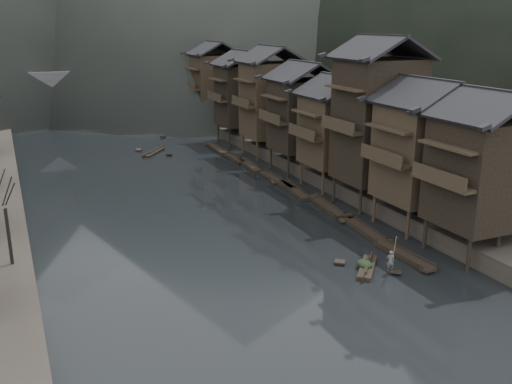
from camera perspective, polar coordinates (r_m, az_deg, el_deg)
water at (r=45.81m, az=-2.07°, el=-5.96°), size 300.00×300.00×0.00m
right_bank at (r=95.53m, az=8.58°, el=6.45°), size 40.00×200.00×1.80m
stilt_houses at (r=67.91m, az=5.37°, el=9.19°), size 9.00×67.60×16.68m
moored_sampans at (r=63.63m, az=2.63°, el=0.80°), size 2.50×49.49×0.47m
midriver_boats at (r=97.26m, az=-12.00°, el=6.04°), size 8.50×40.20×0.45m
stone_bridge at (r=113.06m, az=-16.04°, el=9.73°), size 40.00×6.00×9.00m
hero_sampan at (r=43.31m, az=11.07°, el=-7.37°), size 3.74×4.10×0.43m
cargo_heap at (r=43.14m, az=10.83°, el=-6.67°), size 1.05×1.37×0.63m
boatman at (r=42.59m, az=13.32°, el=-6.44°), size 0.69×0.61×1.60m
bamboo_pole at (r=41.71m, az=13.80°, el=-2.84°), size 1.28×2.00×4.01m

